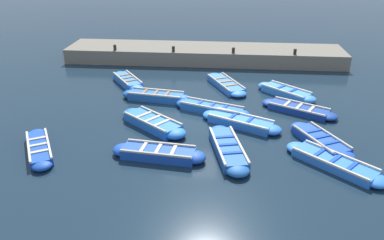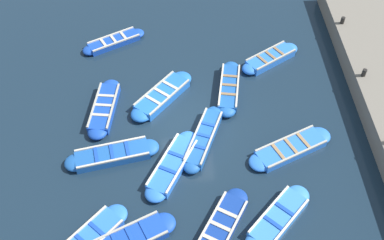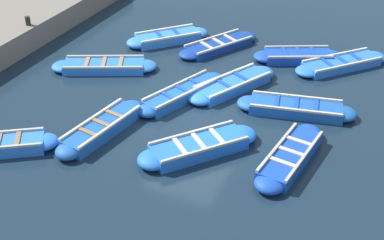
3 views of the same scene
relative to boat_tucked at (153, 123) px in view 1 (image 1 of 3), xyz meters
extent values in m
plane|color=#162838|center=(-1.09, 1.65, -0.20)|extent=(120.00, 120.00, 0.00)
cube|color=blue|center=(0.00, 0.00, -0.01)|extent=(2.58, 2.85, 0.38)
ellipsoid|color=blue|center=(0.89, 1.10, -0.01)|extent=(1.34, 1.35, 0.38)
ellipsoid|color=blue|center=(-0.89, -1.10, -0.01)|extent=(1.34, 1.35, 0.38)
cube|color=#B2AD9E|center=(-0.37, 0.30, 0.22)|extent=(1.81, 2.21, 0.07)
cube|color=#B2AD9E|center=(0.37, -0.30, 0.22)|extent=(1.81, 2.21, 0.07)
cube|color=beige|center=(0.38, 0.47, 0.21)|extent=(0.79, 0.68, 0.04)
cube|color=beige|center=(0.00, 0.00, 0.21)|extent=(0.79, 0.68, 0.04)
cube|color=beige|center=(-0.38, -0.47, 0.21)|extent=(0.79, 0.68, 0.04)
cube|color=#1947B7|center=(2.57, -4.03, -0.05)|extent=(2.70, 2.01, 0.30)
ellipsoid|color=#1947B7|center=(3.72, -3.37, -0.05)|extent=(1.03, 1.02, 0.30)
ellipsoid|color=#1947B7|center=(1.42, -4.68, -0.05)|extent=(1.03, 1.02, 0.30)
cube|color=beige|center=(2.39, -3.71, 0.14)|extent=(2.30, 1.35, 0.07)
cube|color=beige|center=(2.75, -4.34, 0.14)|extent=(2.30, 1.35, 0.07)
cube|color=beige|center=(3.06, -3.75, 0.12)|extent=(0.47, 0.68, 0.04)
cube|color=beige|center=(2.57, -4.03, 0.12)|extent=(0.47, 0.68, 0.04)
cube|color=beige|center=(2.08, -4.30, 0.12)|extent=(0.47, 0.68, 0.04)
cube|color=#1947B7|center=(2.57, 0.70, -0.01)|extent=(1.22, 2.86, 0.37)
ellipsoid|color=#1947B7|center=(2.72, 2.08, -0.01)|extent=(0.93, 0.96, 0.37)
ellipsoid|color=#1947B7|center=(2.42, -0.68, -0.01)|extent=(0.93, 0.96, 0.37)
cube|color=#B2AD9E|center=(2.16, 0.75, 0.20)|extent=(0.38, 2.71, 0.07)
cube|color=#B2AD9E|center=(2.99, 0.66, 0.20)|extent=(0.38, 2.71, 0.07)
cube|color=beige|center=(2.64, 1.29, 0.19)|extent=(0.82, 0.23, 0.04)
cube|color=beige|center=(2.57, 0.70, 0.19)|extent=(0.82, 0.23, 0.04)
cube|color=beige|center=(2.51, 0.12, 0.19)|extent=(0.82, 0.23, 0.04)
cube|color=#1947B7|center=(0.98, 7.07, -0.03)|extent=(2.71, 2.02, 0.34)
ellipsoid|color=#1947B7|center=(2.11, 7.64, -0.03)|extent=(1.23, 1.22, 0.34)
ellipsoid|color=#1947B7|center=(-0.16, 6.50, -0.03)|extent=(1.23, 1.22, 0.34)
cube|color=#B2AD9E|center=(0.78, 7.47, 0.17)|extent=(2.26, 1.19, 0.07)
cube|color=#B2AD9E|center=(1.18, 6.67, 0.17)|extent=(2.26, 1.19, 0.07)
cube|color=#1947B7|center=(1.46, 7.31, 0.16)|extent=(0.51, 0.83, 0.04)
cube|color=#1947B7|center=(0.98, 7.07, 0.16)|extent=(0.51, 0.83, 0.04)
cube|color=#1947B7|center=(0.49, 6.83, 0.16)|extent=(0.51, 0.83, 0.04)
cube|color=blue|center=(-0.49, 3.89, -0.03)|extent=(2.12, 3.00, 0.34)
ellipsoid|color=blue|center=(0.15, 5.18, -0.03)|extent=(1.17, 1.19, 0.34)
ellipsoid|color=blue|center=(-1.12, 2.60, -0.03)|extent=(1.17, 1.19, 0.34)
cube|color=silver|center=(-0.88, 4.08, 0.18)|extent=(1.32, 2.56, 0.07)
cube|color=silver|center=(-0.10, 3.70, 0.18)|extent=(1.32, 2.56, 0.07)
cube|color=#1947B7|center=(-0.31, 4.25, 0.16)|extent=(0.81, 0.49, 0.04)
cube|color=#1947B7|center=(-0.67, 3.52, 0.16)|extent=(0.81, 0.49, 0.04)
cube|color=blue|center=(-5.34, -2.47, -0.02)|extent=(2.64, 2.18, 0.36)
ellipsoid|color=blue|center=(-4.27, -1.74, -0.02)|extent=(1.15, 1.15, 0.36)
ellipsoid|color=blue|center=(-6.41, -3.20, -0.02)|extent=(1.15, 1.15, 0.36)
cube|color=#B2AD9E|center=(-5.57, -2.14, 0.20)|extent=(2.14, 1.49, 0.07)
cube|color=#B2AD9E|center=(-5.11, -2.80, 0.20)|extent=(2.14, 1.49, 0.07)
cube|color=olive|center=(-4.88, -2.16, 0.19)|extent=(0.55, 0.72, 0.04)
cube|color=olive|center=(-5.34, -2.47, 0.19)|extent=(0.55, 0.72, 0.04)
cube|color=olive|center=(-5.79, -2.78, 0.19)|extent=(0.55, 0.72, 0.04)
cube|color=#1E59AD|center=(-3.12, -0.41, 0.00)|extent=(1.26, 2.94, 0.39)
ellipsoid|color=#1E59AD|center=(-2.91, 0.99, 0.00)|extent=(0.90, 0.92, 0.39)
ellipsoid|color=#1E59AD|center=(-3.33, -1.82, 0.00)|extent=(0.90, 0.92, 0.39)
cube|color=beige|center=(-3.50, -0.36, 0.22)|extent=(0.49, 2.77, 0.07)
cube|color=beige|center=(-2.74, -0.47, 0.22)|extent=(0.49, 2.77, 0.07)
cube|color=olive|center=(-3.03, 0.18, 0.21)|extent=(0.76, 0.25, 0.04)
cube|color=olive|center=(-3.12, -0.41, 0.21)|extent=(0.76, 0.25, 0.04)
cube|color=olive|center=(-3.21, -1.01, 0.21)|extent=(0.76, 0.25, 0.04)
cube|color=blue|center=(2.63, 7.20, -0.05)|extent=(2.73, 2.88, 0.30)
ellipsoid|color=blue|center=(3.63, 8.32, -0.05)|extent=(1.27, 1.27, 0.30)
ellipsoid|color=blue|center=(1.62, 6.08, -0.05)|extent=(1.27, 1.27, 0.30)
cube|color=beige|center=(2.30, 7.50, 0.13)|extent=(2.03, 2.25, 0.07)
cube|color=beige|center=(2.96, 6.91, 0.13)|extent=(2.03, 2.25, 0.07)
cube|color=#1947B7|center=(3.06, 7.68, 0.12)|extent=(0.72, 0.67, 0.04)
cube|color=#1947B7|center=(2.63, 7.20, 0.12)|extent=(0.72, 0.67, 0.04)
cube|color=#1947B7|center=(2.20, 6.73, 0.12)|extent=(0.72, 0.67, 0.04)
cube|color=#3884E0|center=(-4.38, 6.40, -0.02)|extent=(2.48, 2.57, 0.35)
ellipsoid|color=#3884E0|center=(-3.49, 7.36, -0.02)|extent=(1.28, 1.28, 0.35)
ellipsoid|color=#3884E0|center=(-5.26, 5.44, -0.02)|extent=(1.28, 1.28, 0.35)
cube|color=silver|center=(-4.70, 6.70, 0.19)|extent=(1.79, 1.93, 0.07)
cube|color=silver|center=(-4.05, 6.10, 0.19)|extent=(1.79, 1.93, 0.07)
cube|color=#1947B7|center=(-4.13, 6.67, 0.17)|extent=(0.72, 0.68, 0.04)
cube|color=#1947B7|center=(-4.63, 6.13, 0.17)|extent=(0.72, 0.68, 0.04)
cube|color=#1E59AD|center=(-1.80, 2.55, -0.01)|extent=(1.79, 3.13, 0.37)
ellipsoid|color=#1E59AD|center=(-1.27, 3.98, -0.01)|extent=(0.93, 0.95, 0.37)
ellipsoid|color=#1E59AD|center=(-2.33, 1.12, -0.01)|extent=(0.93, 0.95, 0.37)
cube|color=#B2AD9E|center=(-2.13, 2.67, 0.20)|extent=(1.12, 2.83, 0.07)
cube|color=#B2AD9E|center=(-1.47, 2.43, 0.20)|extent=(1.12, 2.83, 0.07)
cube|color=#1947B7|center=(-1.57, 3.16, 0.19)|extent=(0.69, 0.37, 0.04)
cube|color=#1947B7|center=(-1.80, 2.55, 0.19)|extent=(0.69, 0.37, 0.04)
cube|color=#1947B7|center=(-2.03, 1.94, 0.19)|extent=(0.69, 0.37, 0.04)
cube|color=blue|center=(-5.39, 3.17, -0.05)|extent=(3.13, 2.22, 0.30)
ellipsoid|color=blue|center=(-4.05, 3.83, -0.05)|extent=(1.27, 1.26, 0.30)
ellipsoid|color=blue|center=(-6.73, 2.52, -0.05)|extent=(1.27, 1.26, 0.30)
cube|color=#B2AD9E|center=(-5.59, 3.59, 0.14)|extent=(2.66, 1.36, 0.07)
cube|color=#B2AD9E|center=(-5.18, 2.76, 0.14)|extent=(2.66, 1.36, 0.07)
cube|color=#9E7A51|center=(-4.82, 3.45, 0.12)|extent=(0.52, 0.86, 0.04)
cube|color=#9E7A51|center=(-5.39, 3.17, 0.12)|extent=(0.52, 0.86, 0.04)
cube|color=#9E7A51|center=(-5.96, 2.89, 0.12)|extent=(0.52, 0.86, 0.04)
cube|color=#1E59AD|center=(1.98, 3.33, -0.02)|extent=(3.13, 1.61, 0.35)
ellipsoid|color=#1E59AD|center=(3.44, 3.67, -0.02)|extent=(1.08, 1.06, 0.35)
ellipsoid|color=#1E59AD|center=(0.52, 2.98, -0.02)|extent=(1.08, 1.06, 0.35)
cube|color=beige|center=(1.88, 3.75, 0.19)|extent=(2.87, 0.75, 0.07)
cube|color=beige|center=(2.08, 2.90, 0.19)|extent=(2.87, 0.75, 0.07)
cube|color=#1947B7|center=(2.60, 3.47, 0.17)|extent=(0.33, 0.85, 0.04)
cube|color=#1947B7|center=(1.98, 3.33, 0.17)|extent=(0.33, 0.85, 0.04)
cube|color=#1947B7|center=(1.36, 3.18, 0.17)|extent=(0.33, 0.85, 0.04)
cube|color=navy|center=(-2.23, 6.72, -0.06)|extent=(2.20, 2.92, 0.28)
ellipsoid|color=navy|center=(-1.55, 7.95, -0.06)|extent=(1.21, 1.22, 0.28)
ellipsoid|color=navy|center=(-2.92, 5.49, -0.06)|extent=(1.21, 1.22, 0.28)
cube|color=beige|center=(-2.61, 6.93, 0.12)|extent=(1.41, 2.45, 0.07)
cube|color=beige|center=(-1.85, 6.51, 0.12)|extent=(1.41, 2.45, 0.07)
cube|color=beige|center=(-1.94, 7.24, 0.10)|extent=(0.80, 0.53, 0.04)
cube|color=beige|center=(-2.23, 6.72, 0.10)|extent=(0.80, 0.53, 0.04)
cube|color=beige|center=(-2.52, 6.20, 0.10)|extent=(0.80, 0.53, 0.04)
cube|color=slate|center=(-10.48, 1.65, 0.28)|extent=(3.33, 18.66, 0.95)
cylinder|color=black|center=(-9.16, -4.22, 0.93)|extent=(0.20, 0.20, 0.35)
cylinder|color=black|center=(-9.16, -0.31, 0.93)|extent=(0.20, 0.20, 0.35)
cylinder|color=black|center=(-9.16, 3.60, 0.93)|extent=(0.20, 0.20, 0.35)
cylinder|color=black|center=(-9.16, 7.51, 0.93)|extent=(0.20, 0.20, 0.35)
camera|label=1|loc=(14.68, 3.08, 7.25)|focal=35.00mm
camera|label=2|loc=(-1.00, 14.45, 14.73)|focal=42.00mm
camera|label=3|loc=(5.28, -11.54, 9.31)|focal=50.00mm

